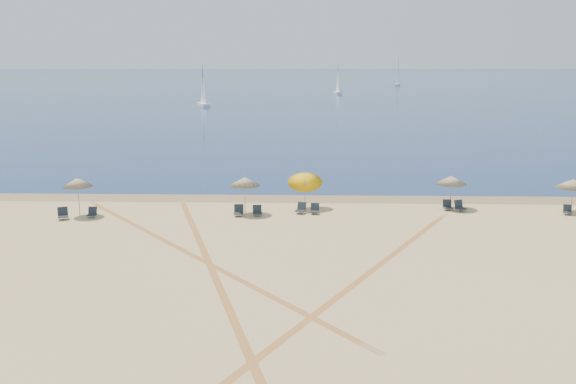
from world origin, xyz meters
The scene contains 21 objects.
ground centered at (0.00, 0.00, 0.00)m, with size 160.00×160.00×0.00m, color tan.
ocean centered at (0.00, 225.00, 0.01)m, with size 500.00×500.00×0.00m, color #0C2151.
wet_sand centered at (0.00, 24.00, 0.00)m, with size 500.00×500.00×0.00m, color olive.
umbrella_1 centered at (-13.12, 18.62, 2.14)m, with size 1.85×1.85×2.49m.
umbrella_2 centered at (-2.72, 19.42, 2.10)m, with size 1.97×1.97×2.44m.
umbrella_3 centered at (1.09, 20.98, 1.99)m, with size 2.28×2.31×2.71m.
umbrella_4 centered at (10.68, 21.27, 1.90)m, with size 2.02×2.02×2.24m.
umbrella_5 centered at (18.23, 20.38, 1.89)m, with size 2.12×2.13×2.23m.
chair_1 centered at (-13.83, 17.68, 0.32)m, with size 0.83×0.89×0.74m.
chair_2 centered at (-12.18, 18.18, 0.28)m, with size 0.54×0.63×0.64m.
chair_3 centered at (-3.07, 18.82, 0.31)m, with size 0.63×0.72×0.71m.
chair_4 centered at (-1.90, 18.87, 0.29)m, with size 0.64×0.72×0.67m.
chair_5 centered at (0.84, 19.61, 0.31)m, with size 0.78×0.84×0.70m.
chair_6 centered at (1.72, 19.52, 0.29)m, with size 0.60×0.69×0.66m.
chair_7 centered at (10.41, 20.78, 0.29)m, with size 0.55×0.65×0.67m.
chair_8 centered at (11.14, 20.51, 0.31)m, with size 0.80×0.86×0.70m.
chair_9 centered at (17.76, 19.75, 0.27)m, with size 0.66×0.72×0.62m.
sailboat_0 centered at (-18.98, 105.86, 2.42)m, with size 3.32×5.48×7.99m.
sailboat_1 centered at (30.49, 190.92, 2.51)m, with size 2.38×5.72×8.28m.
sailboat_2 centered at (9.09, 146.78, 2.33)m, with size 2.10×5.32×7.71m.
tire_tracks centered at (-1.72, 9.02, 0.00)m, with size 47.57×43.95×0.00m.
Camera 1 is at (1.15, -20.59, 9.99)m, focal length 40.36 mm.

